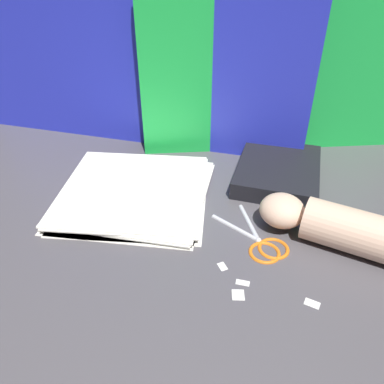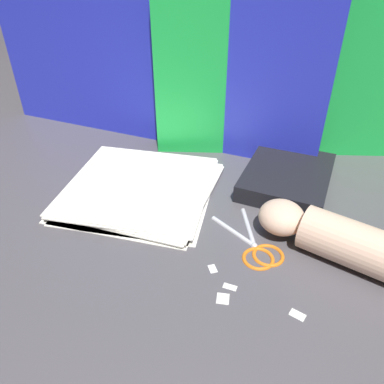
% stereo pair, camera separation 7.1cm
% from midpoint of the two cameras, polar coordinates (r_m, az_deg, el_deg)
% --- Properties ---
extents(ground_plane, '(6.00, 6.00, 0.00)m').
position_cam_midpoint_polar(ground_plane, '(0.72, 0.74, -5.33)').
color(ground_plane, '#4C494F').
extents(backdrop_panel_left, '(0.87, 0.15, 0.54)m').
position_cam_midpoint_polar(backdrop_panel_left, '(0.96, -4.95, 22.76)').
color(backdrop_panel_left, '#2833D1').
rests_on(backdrop_panel_left, ground_plane).
extents(backdrop_panel_center, '(0.66, 0.15, 0.41)m').
position_cam_midpoint_polar(backdrop_panel_center, '(0.93, 18.31, 16.95)').
color(backdrop_panel_center, green).
rests_on(backdrop_panel_center, ground_plane).
extents(paper_stack, '(0.32, 0.32, 0.02)m').
position_cam_midpoint_polar(paper_stack, '(0.81, -5.48, 0.45)').
color(paper_stack, white).
rests_on(paper_stack, ground_plane).
extents(book_closed, '(0.21, 0.26, 0.04)m').
position_cam_midpoint_polar(book_closed, '(0.87, 16.62, 2.17)').
color(book_closed, black).
rests_on(book_closed, ground_plane).
extents(scissors, '(0.16, 0.17, 0.01)m').
position_cam_midpoint_polar(scissors, '(0.69, 12.78, -8.29)').
color(scissors, silver).
rests_on(scissors, ground_plane).
extents(hand_forearm, '(0.29, 0.18, 0.08)m').
position_cam_midpoint_polar(hand_forearm, '(0.70, 24.40, -6.71)').
color(hand_forearm, beige).
rests_on(hand_forearm, ground_plane).
extents(paper_scrap_near, '(0.02, 0.02, 0.00)m').
position_cam_midpoint_polar(paper_scrap_near, '(0.61, 8.23, -15.92)').
color(paper_scrap_near, white).
rests_on(paper_scrap_near, ground_plane).
extents(paper_scrap_mid, '(0.03, 0.02, 0.00)m').
position_cam_midpoint_polar(paper_scrap_mid, '(0.61, 19.18, -17.41)').
color(paper_scrap_mid, white).
rests_on(paper_scrap_mid, ground_plane).
extents(paper_scrap_far, '(0.02, 0.02, 0.00)m').
position_cam_midpoint_polar(paper_scrap_far, '(0.64, 6.38, -11.67)').
color(paper_scrap_far, white).
rests_on(paper_scrap_far, ground_plane).
extents(paper_scrap_side, '(0.02, 0.01, 0.00)m').
position_cam_midpoint_polar(paper_scrap_side, '(0.62, 9.17, -14.22)').
color(paper_scrap_side, white).
rests_on(paper_scrap_side, ground_plane).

